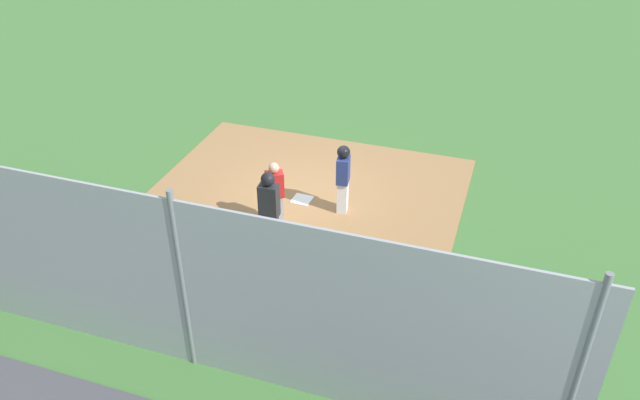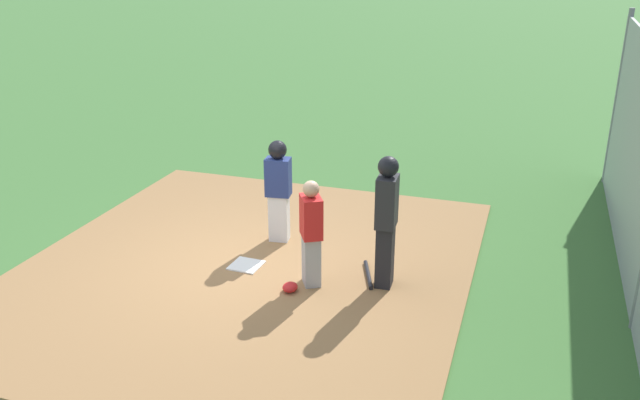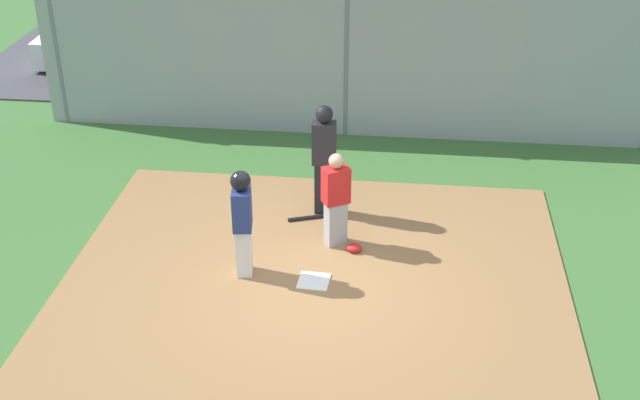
{
  "view_description": "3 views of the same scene",
  "coord_description": "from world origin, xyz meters",
  "px_view_note": "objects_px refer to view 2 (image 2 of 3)",
  "views": [
    {
      "loc": [
        4.36,
        -11.64,
        7.94
      ],
      "look_at": [
        0.86,
        -1.24,
        0.95
      ],
      "focal_mm": 35.62,
      "sensor_mm": 36.0,
      "label": 1
    },
    {
      "loc": [
        -8.04,
        -3.8,
        4.49
      ],
      "look_at": [
        0.4,
        -1.01,
        1.04
      ],
      "focal_mm": 37.66,
      "sensor_mm": 36.0,
      "label": 2
    },
    {
      "loc": [
        -1.18,
        9.64,
        6.69
      ],
      "look_at": [
        -0.0,
        -0.79,
        0.93
      ],
      "focal_mm": 46.12,
      "sensor_mm": 36.0,
      "label": 3
    }
  ],
  "objects_px": {
    "umpire": "(386,218)",
    "baseball_bat": "(368,275)",
    "catcher": "(311,232)",
    "catcher_mask": "(290,287)",
    "home_plate": "(246,265)",
    "runner": "(278,185)"
  },
  "relations": [
    {
      "from": "catcher",
      "to": "umpire",
      "type": "relative_size",
      "value": 0.81
    },
    {
      "from": "runner",
      "to": "baseball_bat",
      "type": "xyz_separation_m",
      "value": [
        -0.78,
        -1.66,
        -0.9
      ]
    },
    {
      "from": "umpire",
      "to": "catcher_mask",
      "type": "distance_m",
      "value": 1.61
    },
    {
      "from": "catcher_mask",
      "to": "baseball_bat",
      "type": "bearing_deg",
      "value": -50.49
    },
    {
      "from": "home_plate",
      "to": "catcher",
      "type": "height_order",
      "value": "catcher"
    },
    {
      "from": "home_plate",
      "to": "baseball_bat",
      "type": "bearing_deg",
      "value": -82.45
    },
    {
      "from": "catcher",
      "to": "baseball_bat",
      "type": "xyz_separation_m",
      "value": [
        0.44,
        -0.7,
        -0.75
      ]
    },
    {
      "from": "umpire",
      "to": "baseball_bat",
      "type": "xyz_separation_m",
      "value": [
        0.16,
        0.27,
        -0.96
      ]
    },
    {
      "from": "runner",
      "to": "baseball_bat",
      "type": "height_order",
      "value": "runner"
    },
    {
      "from": "baseball_bat",
      "to": "catcher_mask",
      "type": "relative_size",
      "value": 3.36
    },
    {
      "from": "catcher",
      "to": "baseball_bat",
      "type": "bearing_deg",
      "value": -177.68
    },
    {
      "from": "baseball_bat",
      "to": "catcher_mask",
      "type": "height_order",
      "value": "catcher_mask"
    },
    {
      "from": "catcher",
      "to": "catcher_mask",
      "type": "distance_m",
      "value": 0.8
    },
    {
      "from": "runner",
      "to": "catcher_mask",
      "type": "xyz_separation_m",
      "value": [
        -1.53,
        -0.75,
        -0.87
      ]
    },
    {
      "from": "home_plate",
      "to": "umpire",
      "type": "bearing_deg",
      "value": -87.85
    },
    {
      "from": "home_plate",
      "to": "catcher",
      "type": "distance_m",
      "value": 1.34
    },
    {
      "from": "umpire",
      "to": "baseball_bat",
      "type": "bearing_deg",
      "value": -33.93
    },
    {
      "from": "catcher",
      "to": "runner",
      "type": "height_order",
      "value": "runner"
    },
    {
      "from": "catcher_mask",
      "to": "catcher",
      "type": "bearing_deg",
      "value": -33.77
    },
    {
      "from": "catcher",
      "to": "baseball_bat",
      "type": "height_order",
      "value": "catcher"
    },
    {
      "from": "home_plate",
      "to": "catcher_mask",
      "type": "xyz_separation_m",
      "value": [
        -0.51,
        -0.88,
        0.05
      ]
    },
    {
      "from": "catcher",
      "to": "catcher_mask",
      "type": "bearing_deg",
      "value": 26.34
    }
  ]
}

